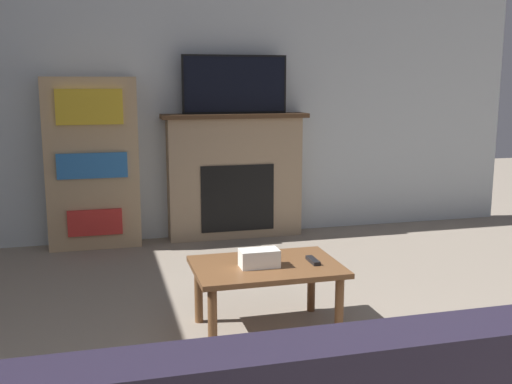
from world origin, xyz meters
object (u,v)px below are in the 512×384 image
object	(u,v)px
fireplace	(235,176)
bookshelf	(92,163)
tv	(235,84)
coffee_table	(266,274)

from	to	relation	value
fireplace	bookshelf	bearing A→B (deg)	-178.97
tv	coffee_table	xyz separation A→B (m)	(-0.30, -2.15, -1.06)
fireplace	tv	xyz separation A→B (m)	(0.00, -0.02, 0.83)
coffee_table	tv	bearing A→B (deg)	81.95
tv	coffee_table	world-z (taller)	tv
fireplace	coffee_table	size ratio (longest dim) A/B	1.59
tv	fireplace	bearing A→B (deg)	90.00
fireplace	coffee_table	bearing A→B (deg)	-97.98
fireplace	tv	size ratio (longest dim) A/B	1.40
fireplace	tv	distance (m)	0.83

